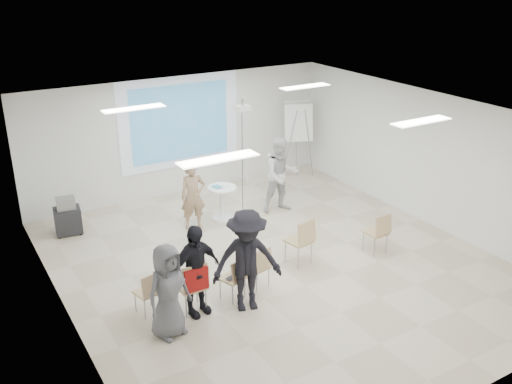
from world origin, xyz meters
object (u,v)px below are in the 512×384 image
chair_left_mid (193,284)px  chair_right_far (379,230)px  player_left (193,192)px  laptop (232,276)px  player_right (281,171)px  audience_outer (168,286)px  audience_mid (247,254)px  av_cart (68,217)px  chair_far_left (149,290)px  flipchart_easel (299,122)px  chair_center (260,265)px  chair_left_inner (235,276)px  chair_right_inner (302,238)px  pedestal_table (222,201)px  audience_left (195,264)px

chair_left_mid → chair_right_far: size_ratio=1.09×
player_left → laptop: player_left is taller
player_right → audience_outer: 5.31m
chair_left_mid → laptop: chair_left_mid is taller
audience_mid → audience_outer: size_ratio=1.17×
av_cart → audience_mid: bearing=-59.0°
chair_far_left → chair_left_mid: 0.75m
player_right → flipchart_easel: bearing=55.2°
player_left → flipchart_easel: flipchart_easel is taller
player_right → chair_center: (-2.27, -2.76, -0.52)m
chair_left_inner → chair_right_inner: size_ratio=0.84×
chair_right_inner → av_cart: size_ratio=1.15×
chair_right_inner → av_cart: 5.20m
player_left → chair_right_far: bearing=-37.7°
player_right → chair_right_far: bearing=-70.7°
audience_outer → flipchart_easel: bearing=23.2°
player_right → chair_right_inner: bearing=-105.0°
pedestal_table → chair_far_left: (-2.86, -2.80, 0.01)m
chair_right_far → av_cart: size_ratio=1.05×
chair_center → chair_right_inner: 1.22m
chair_left_mid → chair_center: (1.37, 0.11, -0.09)m
player_right → chair_left_inner: size_ratio=2.47×
chair_far_left → audience_left: bearing=-40.0°
chair_left_mid → player_left: bearing=65.2°
audience_left → laptop: bearing=-1.3°
chair_left_inner → player_left: bearing=60.3°
laptop → audience_mid: 0.74m
chair_left_mid → audience_outer: bearing=-148.7°
chair_center → chair_right_far: (2.77, -0.09, 0.04)m
chair_far_left → flipchart_easel: 7.39m
chair_left_mid → av_cart: (-1.05, 4.21, -0.18)m
chair_far_left → flipchart_easel: (5.96, 4.23, 1.09)m
chair_right_far → flipchart_easel: size_ratio=0.42×
pedestal_table → laptop: 3.37m
chair_left_mid → flipchart_easel: size_ratio=0.45×
chair_far_left → laptop: size_ratio=2.66×
laptop → av_cart: size_ratio=0.35×
audience_outer → av_cart: 4.61m
chair_left_inner → chair_right_inner: chair_right_inner is taller
chair_far_left → chair_left_mid: (0.66, -0.34, 0.10)m
chair_center → audience_outer: 2.04m
pedestal_table → chair_far_left: size_ratio=1.04×
pedestal_table → player_left: player_left is taller
chair_left_mid → chair_right_far: (4.14, 0.02, -0.05)m
pedestal_table → audience_mid: 3.77m
chair_left_inner → chair_center: size_ratio=1.00×
pedestal_table → audience_left: audience_left is taller
player_left → av_cart: player_left is taller
player_left → chair_right_inner: 2.84m
pedestal_table → audience_mid: audience_mid is taller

